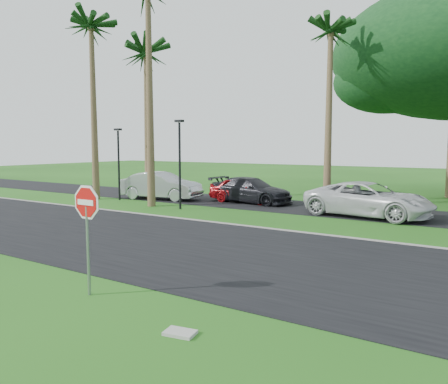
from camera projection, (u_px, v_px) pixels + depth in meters
ground at (161, 262)px, 12.59m from camera, size 120.00×120.00×0.00m
road at (201, 248)px, 14.26m from camera, size 120.00×8.00×0.02m
parking_strip at (317, 208)px, 23.06m from camera, size 120.00×5.00×0.02m
curb at (259, 227)px, 17.65m from camera, size 120.00×0.12×0.06m
stop_sign_near at (87, 217)px, 9.62m from camera, size 1.05×0.07×2.62m
palm_left_far at (91, 31)px, 26.00m from camera, size 5.00×5.00×11.50m
palm_left_mid at (146, 57)px, 26.49m from camera, size 5.00×5.00×10.00m
palm_center at (331, 36)px, 23.33m from camera, size 5.00×5.00×10.50m
streetlight_left at (119, 159)px, 26.44m from camera, size 0.45×0.25×4.34m
streetlight_right at (180, 158)px, 22.64m from camera, size 0.45×0.25×4.64m
car_silver at (161, 186)px, 26.86m from camera, size 5.30×2.61×1.67m
car_red at (245, 190)px, 25.46m from camera, size 4.33×1.84×1.46m
car_dark at (251, 190)px, 25.30m from camera, size 5.13×2.34×1.45m
car_minivan at (369, 200)px, 20.34m from camera, size 6.08×3.33×1.61m
utility_slab at (180, 333)px, 7.75m from camera, size 0.60×0.44×0.06m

